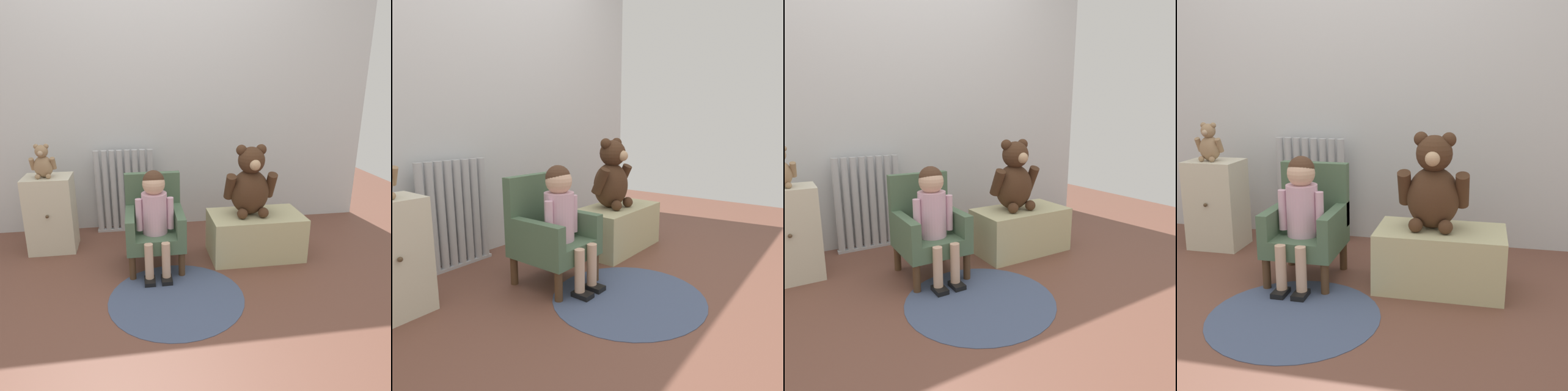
{
  "view_description": "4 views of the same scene",
  "coord_description": "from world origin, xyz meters",
  "views": [
    {
      "loc": [
        -0.16,
        -2.04,
        1.31
      ],
      "look_at": [
        0.25,
        0.5,
        0.48
      ],
      "focal_mm": 35.0,
      "sensor_mm": 36.0,
      "label": 1
    },
    {
      "loc": [
        -1.48,
        -0.92,
        0.9
      ],
      "look_at": [
        0.33,
        0.45,
        0.46
      ],
      "focal_mm": 32.0,
      "sensor_mm": 36.0,
      "label": 2
    },
    {
      "loc": [
        -0.85,
        -1.53,
        0.98
      ],
      "look_at": [
        0.34,
        0.45,
        0.47
      ],
      "focal_mm": 32.0,
      "sensor_mm": 36.0,
      "label": 3
    },
    {
      "loc": [
        0.88,
        -2.03,
        1.11
      ],
      "look_at": [
        0.31,
        0.51,
        0.48
      ],
      "focal_mm": 45.0,
      "sensor_mm": 36.0,
      "label": 4
    }
  ],
  "objects": [
    {
      "name": "ground_plane",
      "position": [
        0.0,
        0.0,
        0.0
      ],
      "size": [
        6.0,
        6.0,
        0.0
      ],
      "primitive_type": "plane",
      "color": "brown"
    },
    {
      "name": "small_dresser",
      "position": [
        -0.81,
        0.8,
        0.29
      ],
      "size": [
        0.34,
        0.28,
        0.58
      ],
      "color": "beige",
      "rests_on": "ground_plane"
    },
    {
      "name": "floor_rug",
      "position": [
        0.05,
        -0.04,
        0.0
      ],
      "size": [
        0.82,
        0.82,
        0.01
      ],
      "primitive_type": "cylinder",
      "color": "#43506F",
      "rests_on": "ground_plane"
    },
    {
      "name": "low_bench",
      "position": [
        0.69,
        0.45,
        0.16
      ],
      "size": [
        0.67,
        0.38,
        0.33
      ],
      "primitive_type": "cube",
      "color": "#BDB888",
      "rests_on": "ground_plane"
    },
    {
      "name": "back_wall",
      "position": [
        0.0,
        1.21,
        1.2
      ],
      "size": [
        3.8,
        0.05,
        2.4
      ],
      "primitive_type": "cube",
      "color": "silver",
      "rests_on": "ground_plane"
    },
    {
      "name": "radiator",
      "position": [
        -0.26,
        1.09,
        0.35
      ],
      "size": [
        0.5,
        0.05,
        0.71
      ],
      "color": "#B6B8BD",
      "rests_on": "ground_plane"
    },
    {
      "name": "child_armchair",
      "position": [
        -0.05,
        0.46,
        0.3
      ],
      "size": [
        0.39,
        0.41,
        0.63
      ],
      "color": "#4B674B",
      "rests_on": "ground_plane"
    },
    {
      "name": "large_teddy_bear",
      "position": [
        0.64,
        0.47,
        0.55
      ],
      "size": [
        0.37,
        0.26,
        0.51
      ],
      "color": "#432A1A",
      "rests_on": "low_bench"
    },
    {
      "name": "child_figure",
      "position": [
        -0.05,
        0.35,
        0.45
      ],
      "size": [
        0.25,
        0.35,
        0.7
      ],
      "color": "#DBACC2",
      "rests_on": "ground_plane"
    },
    {
      "name": "small_teddy_bear",
      "position": [
        -0.82,
        0.78,
        0.69
      ],
      "size": [
        0.18,
        0.13,
        0.25
      ],
      "color": "#967654",
      "rests_on": "small_dresser"
    }
  ]
}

